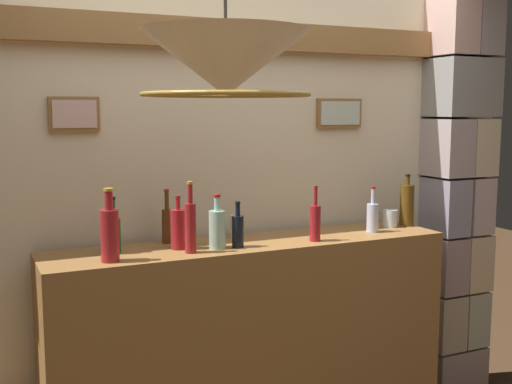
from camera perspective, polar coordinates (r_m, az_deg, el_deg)
The scene contains 16 objects.
panelled_rear_partition at distance 3.32m, azimuth -2.46°, elevation -0.86°, with size 3.54×0.15×2.46m.
stone_pillar at distance 3.96m, azimuth 17.31°, elevation -1.02°, with size 0.38×0.32×2.40m.
bar_shelf_unit at distance 3.25m, azimuth -0.38°, elevation -14.29°, with size 2.00×0.42×1.13m, color olive.
liquor_bottle_amaro at distance 2.74m, azimuth -13.00°, elevation -3.60°, with size 0.08×0.08×0.31m.
liquor_bottle_rye at distance 3.37m, azimuth 10.42°, elevation -2.17°, with size 0.06×0.06×0.24m.
liquor_bottle_tequila at distance 3.10m, azimuth 5.33°, elevation -2.66°, with size 0.05×0.05×0.27m.
liquor_bottle_bourbon at distance 2.96m, azimuth -1.64°, elevation -3.43°, with size 0.06×0.06×0.22m.
liquor_bottle_mezcal at distance 2.94m, azimuth -6.99°, elevation -3.26°, with size 0.07×0.07×0.25m.
liquor_bottle_vermouth at distance 2.94m, azimuth -3.50°, elevation -3.24°, with size 0.08×0.08×0.25m.
liquor_bottle_rum at distance 3.08m, azimuth -7.97°, elevation -2.85°, with size 0.05×0.05×0.26m.
liquor_bottle_sherry at distance 2.85m, azimuth -5.90°, elevation -3.00°, with size 0.05×0.05×0.32m.
liquor_bottle_port at distance 3.59m, azimuth 13.39°, elevation -1.11°, with size 0.08×0.08×0.29m.
liquor_bottle_brandy at distance 2.90m, azimuth -12.68°, elevation -3.69°, with size 0.06×0.06×0.25m.
glass_tumbler_rocks at distance 3.20m, azimuth -1.80°, elevation -3.09°, with size 0.06×0.06×0.11m.
glass_tumbler_highball at distance 3.54m, azimuth 11.95°, elevation -2.33°, with size 0.08×0.08×0.09m.
pendant_lamp at distance 2.27m, azimuth -2.74°, elevation 11.28°, with size 0.60×0.60×0.64m.
Camera 1 is at (-1.25, -1.94, 1.77)m, focal length 44.58 mm.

